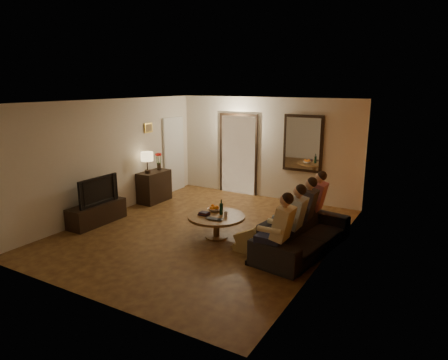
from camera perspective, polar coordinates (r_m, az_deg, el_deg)
The scene contains 33 objects.
floor at distance 8.20m, azimuth -2.89°, elevation -7.33°, with size 5.00×6.00×0.01m, color #452412.
ceiling at distance 7.66m, azimuth -3.13°, elevation 11.14°, with size 5.00×6.00×0.01m, color white.
back_wall at distance 10.43m, azimuth 6.04°, elevation 4.56°, with size 5.00×0.02×2.60m, color beige.
front_wall at distance 5.64m, azimuth -19.89°, elevation -4.00°, with size 5.00×0.02×2.60m, color beige.
left_wall at distance 9.40m, azimuth -15.91°, elevation 3.12°, with size 0.02×6.00×2.60m, color beige.
right_wall at distance 6.82m, azimuth 14.89°, elevation -0.65°, with size 0.02×6.00×2.60m, color beige.
orange_accent at distance 6.83m, azimuth 14.81°, elevation -0.64°, with size 0.01×6.00×2.60m, color #C86022.
kitchen_doorway at distance 10.80m, azimuth 2.08°, elevation 3.59°, with size 1.00×0.06×2.10m, color #FFE0A5.
door_trim at distance 10.79m, azimuth 2.05°, elevation 3.58°, with size 1.12×0.04×2.22m, color black.
fridge_glimpse at distance 10.71m, azimuth 3.27°, elevation 2.68°, with size 0.45×0.03×1.70m, color silver.
mirror_frame at distance 10.00m, azimuth 11.23°, elevation 5.14°, with size 1.00×0.05×1.40m, color black.
mirror_glass at distance 9.97m, azimuth 11.17°, elevation 5.12°, with size 0.86×0.02×1.26m, color white.
white_door at distance 11.12m, azimuth -7.18°, elevation 3.63°, with size 0.06×0.85×2.04m, color white.
framed_art at distance 10.24m, azimuth -10.76°, elevation 7.34°, with size 0.03×0.28×0.24m, color #B28C33.
art_canvas at distance 10.23m, azimuth -10.69°, elevation 7.33°, with size 0.01×0.22×0.18m, color brown.
dresser at distance 10.26m, azimuth -9.94°, elevation -0.92°, with size 0.45×0.88×0.78m, color black.
table_lamp at distance 9.95m, azimuth -10.91°, elevation 2.48°, with size 0.30×0.30×0.54m, color beige, non-canonical shape.
flower_vase at distance 10.29m, azimuth -9.30°, elevation 2.63°, with size 0.14×0.14×0.44m, color red, non-canonical shape.
tv_stand at distance 9.00m, azimuth -17.69°, elevation -4.57°, with size 0.45×1.32×0.44m, color black.
tv at distance 8.86m, azimuth -17.93°, elevation -1.39°, with size 0.13×1.03×0.59m, color black.
sofa at distance 7.30m, azimuth 11.24°, elevation -7.53°, with size 0.88×2.25×0.66m, color black.
person_a at distance 6.44m, azimuth 7.86°, elevation -7.71°, with size 0.60×0.40×1.20m, color tan, non-canonical shape.
person_b at distance 6.97m, azimuth 9.75°, elevation -6.11°, with size 0.60×0.40×1.20m, color tan, non-canonical shape.
person_c at distance 7.50m, azimuth 11.37°, elevation -4.73°, with size 0.60×0.40×1.20m, color tan, non-canonical shape.
person_d at distance 8.05m, azimuth 12.76°, elevation -3.54°, with size 0.60×0.40×1.20m, color tan, non-canonical shape.
dog at distance 7.12m, azimuth 3.37°, elevation -8.23°, with size 0.56×0.24×0.56m, color #AA8D4E, non-canonical shape.
coffee_table at distance 7.80m, azimuth -1.08°, elevation -6.65°, with size 1.11×1.11×0.45m, color brown.
bowl at distance 7.99m, azimuth -1.38°, elevation -4.22°, with size 0.26×0.26×0.06m, color white.
oranges at distance 7.97m, azimuth -1.39°, elevation -3.75°, with size 0.20×0.20×0.08m, color orange, non-canonical shape.
wine_bottle at distance 7.74m, azimuth -0.40°, elevation -3.85°, with size 0.07×0.07×0.31m, color black, non-canonical shape.
wine_glass at distance 7.67m, azimuth 0.26°, elevation -4.84°, with size 0.06×0.06×0.10m, color silver.
book_stack at distance 7.75m, azimuth -2.87°, elevation -4.78°, with size 0.20×0.15×0.07m, color black, non-canonical shape.
laptop at distance 7.45m, azimuth -1.55°, elevation -5.71°, with size 0.33×0.21×0.03m, color black.
Camera 1 is at (4.18, -6.41, 2.93)m, focal length 32.00 mm.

